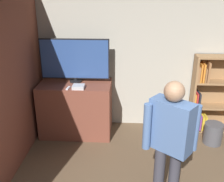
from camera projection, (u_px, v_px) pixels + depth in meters
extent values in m
cube|color=#B2AD9E|center=(158.00, 57.00, 4.76)|extent=(6.32, 0.06, 2.70)
cube|color=brown|center=(1.00, 85.00, 3.40)|extent=(0.06, 4.70, 2.70)
cube|color=brown|center=(76.00, 108.00, 4.76)|extent=(1.26, 0.71, 0.97)
cylinder|color=black|center=(76.00, 81.00, 4.67)|extent=(0.22, 0.22, 0.03)
cylinder|color=black|center=(76.00, 79.00, 4.65)|extent=(0.06, 0.06, 0.05)
cube|color=black|center=(75.00, 59.00, 4.52)|extent=(1.20, 0.04, 0.70)
cube|color=#2D4C8C|center=(74.00, 59.00, 4.50)|extent=(1.17, 0.01, 0.67)
cube|color=silver|center=(79.00, 87.00, 4.34)|extent=(0.20, 0.18, 0.06)
cube|color=white|center=(68.00, 88.00, 4.34)|extent=(0.06, 0.14, 0.02)
cube|color=#997047|center=(193.00, 94.00, 4.78)|extent=(0.04, 0.28, 1.44)
cube|color=#997047|center=(213.00, 92.00, 4.88)|extent=(0.83, 0.01, 1.44)
cube|color=#997047|center=(210.00, 128.00, 5.02)|extent=(0.76, 0.28, 0.04)
cube|color=#997047|center=(213.00, 106.00, 4.85)|extent=(0.76, 0.28, 0.04)
cube|color=#997047|center=(217.00, 82.00, 4.67)|extent=(0.76, 0.28, 0.04)
cube|color=#997047|center=(221.00, 57.00, 4.50)|extent=(0.76, 0.28, 0.04)
cube|color=#232328|center=(192.00, 122.00, 4.96)|extent=(0.04, 0.22, 0.28)
cube|color=red|center=(195.00, 119.00, 4.95)|extent=(0.03, 0.25, 0.39)
cube|color=gold|center=(197.00, 119.00, 4.92)|extent=(0.04, 0.21, 0.41)
cube|color=#7A3889|center=(199.00, 122.00, 4.94)|extent=(0.03, 0.21, 0.31)
cube|color=gold|center=(202.00, 122.00, 4.95)|extent=(0.04, 0.23, 0.29)
cube|color=gold|center=(205.00, 122.00, 4.94)|extent=(0.03, 0.21, 0.29)
cube|color=orange|center=(194.00, 100.00, 4.79)|extent=(0.03, 0.22, 0.25)
cube|color=red|center=(196.00, 99.00, 4.78)|extent=(0.03, 0.22, 0.26)
cube|color=#232328|center=(198.00, 99.00, 4.79)|extent=(0.03, 0.24, 0.26)
cube|color=#99663D|center=(198.00, 74.00, 4.61)|extent=(0.04, 0.24, 0.27)
cube|color=orange|center=(200.00, 73.00, 4.58)|extent=(0.03, 0.21, 0.33)
cube|color=orange|center=(203.00, 72.00, 4.60)|extent=(0.03, 0.25, 0.33)
cube|color=#99663D|center=(205.00, 75.00, 4.60)|extent=(0.03, 0.23, 0.25)
cube|color=#99663D|center=(208.00, 72.00, 4.57)|extent=(0.04, 0.20, 0.36)
cylinder|color=#383842|center=(159.00, 177.00, 3.16)|extent=(0.13, 0.13, 0.80)
cylinder|color=#383842|center=(174.00, 177.00, 3.15)|extent=(0.13, 0.13, 0.80)
cube|color=#4C6B9E|center=(171.00, 126.00, 2.90)|extent=(0.51, 0.47, 0.60)
sphere|color=#9E7556|center=(174.00, 91.00, 2.75)|extent=(0.22, 0.22, 0.22)
cylinder|color=#4C6B9E|center=(195.00, 128.00, 2.89)|extent=(0.09, 0.09, 0.55)
cylinder|color=#4C6B9E|center=(147.00, 127.00, 2.92)|extent=(0.09, 0.09, 0.55)
cylinder|color=#4C4C51|center=(213.00, 133.00, 4.52)|extent=(0.31, 0.31, 0.37)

